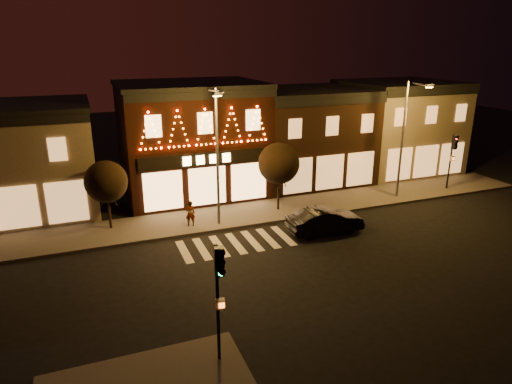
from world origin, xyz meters
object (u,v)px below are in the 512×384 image
streetlamp_mid (217,148)px  dark_sedan (325,221)px  traffic_signal_near (219,282)px  pedestrian (190,213)px

streetlamp_mid → dark_sedan: 7.79m
traffic_signal_near → streetlamp_mid: size_ratio=0.54×
streetlamp_mid → pedestrian: (-1.71, 0.48, -4.09)m
traffic_signal_near → dark_sedan: 13.24m
streetlamp_mid → pedestrian: 4.46m
traffic_signal_near → dark_sedan: traffic_signal_near is taller
traffic_signal_near → pedestrian: traffic_signal_near is taller
traffic_signal_near → pedestrian: (1.90, 12.68, -2.38)m
dark_sedan → pedestrian: size_ratio=2.85×
traffic_signal_near → pedestrian: bearing=91.1°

